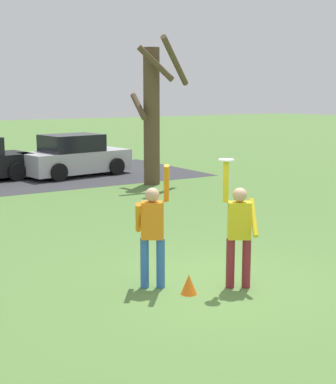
{
  "coord_description": "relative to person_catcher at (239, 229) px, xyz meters",
  "views": [
    {
      "loc": [
        -5.38,
        -6.99,
        3.11
      ],
      "look_at": [
        -0.35,
        0.92,
        1.46
      ],
      "focal_mm": 52.1,
      "sensor_mm": 36.0,
      "label": 1
    }
  ],
  "objects": [
    {
      "name": "ground_plane",
      "position": [
        -0.23,
        0.29,
        -0.98
      ],
      "size": [
        120.0,
        120.0,
        0.0
      ],
      "primitive_type": "plane",
      "color": "#567F3D"
    },
    {
      "name": "person_defender",
      "position": [
        -1.17,
        0.75,
        -0.0
      ],
      "size": [
        0.65,
        0.62,
        2.04
      ],
      "rotation": [
        0.0,
        0.0,
        5.71
      ],
      "color": "#3366B7",
      "rests_on": "ground_plane"
    },
    {
      "name": "bare_tree_tall",
      "position": [
        4.24,
        9.76,
        1.51
      ],
      "size": [
        2.1,
        1.93,
        4.96
      ],
      "color": "brown",
      "rests_on": "ground_plane"
    },
    {
      "name": "parked_car_silver",
      "position": [
        2.8,
        13.22,
        -0.25
      ],
      "size": [
        4.32,
        2.48,
        1.59
      ],
      "rotation": [
        0.0,
        0.0,
        0.14
      ],
      "color": "#BCBCC1",
      "rests_on": "ground_plane"
    },
    {
      "name": "frisbee_disc",
      "position": [
        -0.19,
        0.12,
        1.11
      ],
      "size": [
        0.24,
        0.24,
        0.02
      ],
      "primitive_type": "cylinder",
      "color": "white",
      "rests_on": "person_catcher"
    },
    {
      "name": "field_cone_orange",
      "position": [
        -0.85,
        0.18,
        -0.82
      ],
      "size": [
        0.26,
        0.26,
        0.32
      ],
      "primitive_type": "cone",
      "color": "orange",
      "rests_on": "ground_plane"
    },
    {
      "name": "person_catcher",
      "position": [
        0.0,
        0.0,
        0.0
      ],
      "size": [
        0.58,
        0.53,
        2.08
      ],
      "rotation": [
        0.0,
        0.0,
        2.57
      ],
      "color": "maroon",
      "rests_on": "ground_plane"
    }
  ]
}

